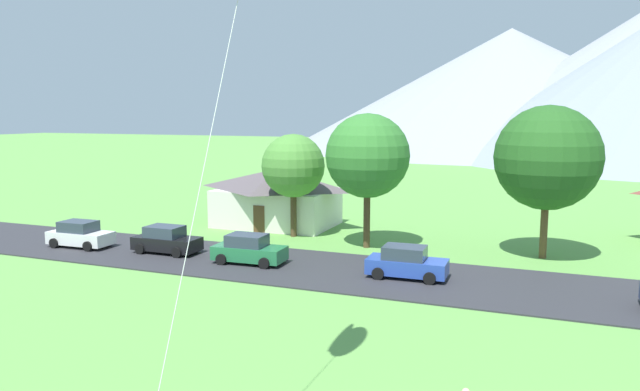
{
  "coord_description": "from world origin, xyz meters",
  "views": [
    {
      "loc": [
        8.36,
        0.62,
        8.77
      ],
      "look_at": [
        -0.41,
        22.77,
        5.46
      ],
      "focal_mm": 33.59,
      "sensor_mm": 36.0,
      "label": 1
    }
  ],
  "objects_px": {
    "tree_near_left": "(367,156)",
    "house_left_center": "(277,196)",
    "parked_car_black_mid_west": "(166,240)",
    "parked_car_blue_mid_east": "(406,263)",
    "tree_center": "(293,166)",
    "parked_car_white_east_end": "(80,235)",
    "parked_car_green_west_end": "(249,250)",
    "tree_left_of_center": "(548,158)"
  },
  "relations": [
    {
      "from": "tree_center",
      "to": "parked_car_black_mid_west",
      "type": "height_order",
      "value": "tree_center"
    },
    {
      "from": "parked_car_white_east_end",
      "to": "parked_car_blue_mid_east",
      "type": "bearing_deg",
      "value": 1.58
    },
    {
      "from": "parked_car_white_east_end",
      "to": "tree_center",
      "type": "bearing_deg",
      "value": 36.34
    },
    {
      "from": "tree_near_left",
      "to": "parked_car_white_east_end",
      "type": "distance_m",
      "value": 19.4
    },
    {
      "from": "house_left_center",
      "to": "tree_near_left",
      "type": "height_order",
      "value": "tree_near_left"
    },
    {
      "from": "house_left_center",
      "to": "parked_car_white_east_end",
      "type": "distance_m",
      "value": 14.64
    },
    {
      "from": "house_left_center",
      "to": "parked_car_blue_mid_east",
      "type": "height_order",
      "value": "house_left_center"
    },
    {
      "from": "tree_near_left",
      "to": "parked_car_blue_mid_east",
      "type": "height_order",
      "value": "tree_near_left"
    },
    {
      "from": "parked_car_white_east_end",
      "to": "parked_car_black_mid_west",
      "type": "bearing_deg",
      "value": 6.01
    },
    {
      "from": "house_left_center",
      "to": "parked_car_white_east_end",
      "type": "bearing_deg",
      "value": -125.83
    },
    {
      "from": "tree_left_of_center",
      "to": "parked_car_black_mid_west",
      "type": "distance_m",
      "value": 23.73
    },
    {
      "from": "parked_car_green_west_end",
      "to": "parked_car_white_east_end",
      "type": "bearing_deg",
      "value": -178.81
    },
    {
      "from": "parked_car_blue_mid_east",
      "to": "tree_center",
      "type": "bearing_deg",
      "value": 142.04
    },
    {
      "from": "tree_near_left",
      "to": "parked_car_blue_mid_east",
      "type": "distance_m",
      "value": 9.22
    },
    {
      "from": "tree_near_left",
      "to": "house_left_center",
      "type": "bearing_deg",
      "value": 151.45
    },
    {
      "from": "tree_near_left",
      "to": "parked_car_white_east_end",
      "type": "height_order",
      "value": "tree_near_left"
    },
    {
      "from": "parked_car_green_west_end",
      "to": "parked_car_black_mid_west",
      "type": "xyz_separation_m",
      "value": [
        -6.03,
        0.4,
        0.0
      ]
    },
    {
      "from": "tree_near_left",
      "to": "tree_left_of_center",
      "type": "height_order",
      "value": "tree_left_of_center"
    },
    {
      "from": "parked_car_black_mid_west",
      "to": "parked_car_blue_mid_east",
      "type": "bearing_deg",
      "value": -0.24
    },
    {
      "from": "parked_car_green_west_end",
      "to": "parked_car_blue_mid_east",
      "type": "xyz_separation_m",
      "value": [
        9.25,
        0.34,
        0.0
      ]
    },
    {
      "from": "parked_car_white_east_end",
      "to": "house_left_center",
      "type": "bearing_deg",
      "value": 54.17
    },
    {
      "from": "parked_car_black_mid_west",
      "to": "tree_left_of_center",
      "type": "bearing_deg",
      "value": 18.88
    },
    {
      "from": "parked_car_blue_mid_east",
      "to": "house_left_center",
      "type": "bearing_deg",
      "value": 139.22
    },
    {
      "from": "parked_car_green_west_end",
      "to": "parked_car_white_east_end",
      "type": "xyz_separation_m",
      "value": [
        -12.28,
        -0.25,
        0.0
      ]
    },
    {
      "from": "tree_center",
      "to": "parked_car_black_mid_west",
      "type": "distance_m",
      "value": 10.25
    },
    {
      "from": "tree_near_left",
      "to": "parked_car_black_mid_west",
      "type": "bearing_deg",
      "value": -150.2
    },
    {
      "from": "house_left_center",
      "to": "tree_center",
      "type": "height_order",
      "value": "tree_center"
    },
    {
      "from": "tree_near_left",
      "to": "tree_center",
      "type": "distance_m",
      "value": 6.12
    },
    {
      "from": "parked_car_black_mid_west",
      "to": "parked_car_blue_mid_east",
      "type": "relative_size",
      "value": 0.99
    },
    {
      "from": "house_left_center",
      "to": "parked_car_green_west_end",
      "type": "distance_m",
      "value": 12.23
    },
    {
      "from": "parked_car_green_west_end",
      "to": "parked_car_blue_mid_east",
      "type": "bearing_deg",
      "value": 2.1
    },
    {
      "from": "parked_car_green_west_end",
      "to": "parked_car_black_mid_west",
      "type": "height_order",
      "value": "same"
    },
    {
      "from": "house_left_center",
      "to": "parked_car_blue_mid_east",
      "type": "relative_size",
      "value": 2.23
    },
    {
      "from": "parked_car_green_west_end",
      "to": "tree_near_left",
      "type": "bearing_deg",
      "value": 53.16
    },
    {
      "from": "tree_center",
      "to": "parked_car_black_mid_west",
      "type": "relative_size",
      "value": 1.73
    },
    {
      "from": "parked_car_black_mid_west",
      "to": "parked_car_blue_mid_east",
      "type": "distance_m",
      "value": 15.28
    },
    {
      "from": "tree_near_left",
      "to": "tree_center",
      "type": "bearing_deg",
      "value": 166.34
    },
    {
      "from": "tree_left_of_center",
      "to": "parked_car_blue_mid_east",
      "type": "xyz_separation_m",
      "value": [
        -6.63,
        -7.55,
        -5.23
      ]
    },
    {
      "from": "tree_near_left",
      "to": "parked_car_blue_mid_east",
      "type": "relative_size",
      "value": 2.06
    },
    {
      "from": "tree_center",
      "to": "parked_car_white_east_end",
      "type": "distance_m",
      "value": 14.84
    },
    {
      "from": "tree_near_left",
      "to": "parked_car_white_east_end",
      "type": "bearing_deg",
      "value": -157.99
    },
    {
      "from": "house_left_center",
      "to": "parked_car_blue_mid_east",
      "type": "distance_m",
      "value": 17.23
    }
  ]
}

